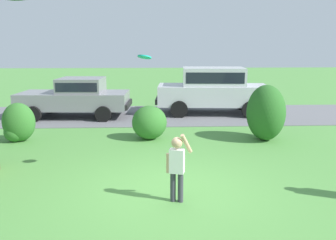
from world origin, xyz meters
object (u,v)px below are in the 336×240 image
Objects in this scene: parked_sedan at (76,96)px; parked_suv at (213,88)px; child_thrower at (177,164)px; frisbee at (145,57)px.

parked_suv is (5.50, 0.48, 0.23)m from parked_sedan.
parked_sedan reaches higher than child_thrower.
parked_sedan is at bearing 113.21° from child_thrower.
child_thrower is (-2.08, -8.46, -0.36)m from parked_suv.
parked_sedan is at bearing 112.71° from frisbee.
parked_suv is 3.75× the size of child_thrower.
child_thrower is at bearing -64.02° from frisbee.
frisbee is at bearing -67.29° from parked_sedan.
child_thrower is 4.44× the size of frisbee.
parked_suv is 7.89m from frisbee.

